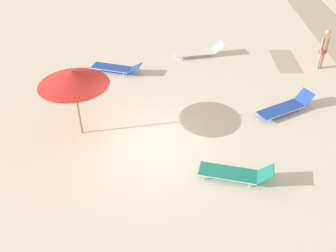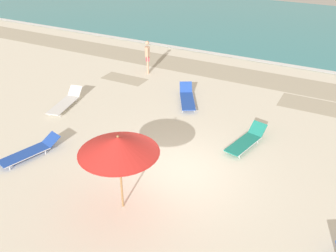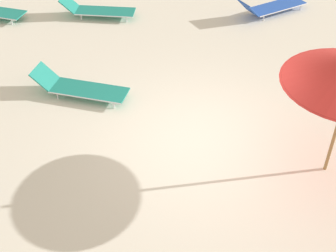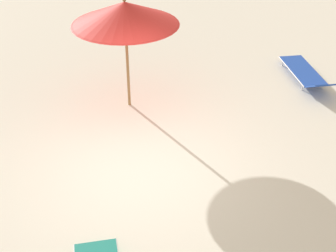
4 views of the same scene
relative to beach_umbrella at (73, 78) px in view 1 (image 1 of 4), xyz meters
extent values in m
cube|color=silver|center=(0.67, 2.20, -2.18)|extent=(60.00, 60.00, 0.16)
cube|color=#B8AE96|center=(-5.43, 8.19, -2.10)|extent=(2.34, 1.05, 0.00)
cylinder|color=#9E7547|center=(0.00, 0.00, -1.05)|extent=(0.06, 0.06, 2.11)
cone|color=red|center=(0.00, 0.00, 0.01)|extent=(2.21, 2.21, 0.47)
cylinder|color=#A4221E|center=(0.00, 0.00, -0.21)|extent=(2.15, 2.15, 0.01)
sphere|color=#9E7547|center=(0.00, 0.00, 0.27)|extent=(0.07, 0.07, 0.07)
cube|color=blue|center=(-1.22, 6.98, -1.93)|extent=(1.42, 1.89, 0.03)
cylinder|color=silver|center=(-1.48, 6.83, -1.93)|extent=(0.92, 1.61, 0.03)
cylinder|color=silver|center=(-0.96, 7.12, -1.93)|extent=(0.92, 1.61, 0.03)
cube|color=blue|center=(-1.76, 7.94, -1.73)|extent=(0.70, 0.63, 0.42)
cylinder|color=silver|center=(-1.09, 6.23, -2.02)|extent=(0.03, 0.03, 0.16)
cylinder|color=silver|center=(-0.65, 6.48, -2.02)|extent=(0.03, 0.03, 0.16)
cylinder|color=silver|center=(-1.79, 7.47, -2.02)|extent=(0.03, 0.03, 0.16)
cylinder|color=silver|center=(-1.35, 7.72, -2.02)|extent=(0.03, 0.03, 0.16)
cube|color=blue|center=(-4.40, 0.43, -1.93)|extent=(1.04, 1.80, 0.03)
cylinder|color=silver|center=(-4.69, 0.51, -1.93)|extent=(0.49, 1.65, 0.03)
cylinder|color=silver|center=(-4.11, 0.35, -1.93)|extent=(0.49, 1.65, 0.03)
cube|color=blue|center=(-4.10, 1.48, -1.79)|extent=(0.69, 0.63, 0.30)
cylinder|color=silver|center=(-4.82, -0.14, -2.02)|extent=(0.03, 0.03, 0.16)
cylinder|color=silver|center=(-4.33, -0.28, -2.02)|extent=(0.03, 0.03, 0.16)
cylinder|color=silver|center=(-4.46, 1.14, -2.02)|extent=(0.03, 0.03, 0.16)
cylinder|color=silver|center=(-3.97, 1.00, -2.02)|extent=(0.03, 0.03, 0.16)
cube|color=#1E8475|center=(2.10, 4.66, -1.93)|extent=(0.96, 1.77, 0.03)
cylinder|color=silver|center=(1.81, 4.73, -1.93)|extent=(0.40, 1.64, 0.03)
cylinder|color=silver|center=(2.39, 4.59, -1.93)|extent=(0.40, 1.64, 0.03)
cube|color=#1E8475|center=(2.33, 5.68, -1.74)|extent=(0.66, 0.54, 0.39)
cylinder|color=silver|center=(1.71, 4.08, -2.02)|extent=(0.03, 0.03, 0.16)
cylinder|color=silver|center=(2.21, 3.97, -2.02)|extent=(0.03, 0.03, 0.16)
cylinder|color=silver|center=(2.00, 5.36, -2.02)|extent=(0.03, 0.03, 0.16)
cylinder|color=silver|center=(2.50, 5.24, -2.02)|extent=(0.03, 0.03, 0.16)
cube|color=white|center=(-5.87, 4.06, -1.93)|extent=(1.00, 1.98, 0.03)
cylinder|color=silver|center=(-6.16, 4.00, -1.93)|extent=(0.44, 1.86, 0.03)
cylinder|color=silver|center=(-5.57, 4.13, -1.93)|extent=(0.44, 1.86, 0.03)
cube|color=white|center=(-6.12, 5.19, -1.75)|extent=(0.66, 0.56, 0.38)
cylinder|color=silver|center=(-5.95, 3.29, -2.02)|extent=(0.03, 0.03, 0.16)
cylinder|color=silver|center=(-5.46, 3.40, -2.02)|extent=(0.03, 0.03, 0.16)
cylinder|color=silver|center=(-6.28, 4.73, -2.02)|extent=(0.03, 0.03, 0.16)
cylinder|color=silver|center=(-5.78, 4.84, -2.02)|extent=(0.03, 0.03, 0.16)
cylinder|color=tan|center=(-4.70, 9.40, -1.65)|extent=(0.11, 0.11, 0.90)
cylinder|color=tan|center=(-4.81, 9.57, -1.65)|extent=(0.11, 0.11, 0.90)
cube|color=#D13D4C|center=(-4.76, 9.48, -1.28)|extent=(0.31, 0.35, 0.24)
cylinder|color=tan|center=(-4.76, 9.48, -0.93)|extent=(0.27, 0.27, 0.55)
cylinder|color=tan|center=(-4.66, 9.33, -0.93)|extent=(0.08, 0.08, 0.55)
cylinder|color=tan|center=(-4.85, 9.64, -0.93)|extent=(0.08, 0.08, 0.55)
sphere|color=tan|center=(-4.76, 9.48, -0.44)|extent=(0.21, 0.21, 0.21)
camera|label=1|loc=(10.03, 2.99, 5.59)|focal=40.00mm
camera|label=2|loc=(5.08, -6.78, 5.30)|focal=40.00mm
camera|label=3|loc=(-6.23, 2.66, 3.90)|focal=50.00mm
camera|label=4|loc=(2.90, 8.66, 3.15)|focal=50.00mm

